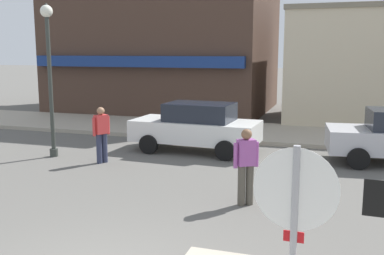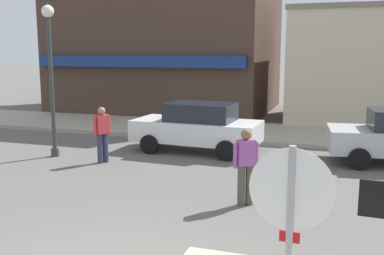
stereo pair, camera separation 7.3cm
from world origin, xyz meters
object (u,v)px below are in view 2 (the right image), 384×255
at_px(lamp_post, 50,58).
at_px(pedestrian_crossing_far, 246,165).
at_px(pedestrian_crossing_near, 102,133).
at_px(stop_sign, 290,225).
at_px(parked_car_nearest, 198,126).

xyz_separation_m(lamp_post, pedestrian_crossing_far, (6.41, -2.50, -2.09)).
xyz_separation_m(pedestrian_crossing_near, pedestrian_crossing_far, (4.62, -2.26, 0.00)).
bearing_deg(pedestrian_crossing_near, lamp_post, 172.47).
distance_m(stop_sign, lamp_post, 10.68).
bearing_deg(pedestrian_crossing_near, pedestrian_crossing_far, -26.08).
bearing_deg(pedestrian_crossing_near, parked_car_nearest, 46.57).
bearing_deg(parked_car_nearest, pedestrian_crossing_far, -61.15).
bearing_deg(stop_sign, parked_car_nearest, 112.89).
distance_m(pedestrian_crossing_near, pedestrian_crossing_far, 5.15).
xyz_separation_m(lamp_post, parked_car_nearest, (3.92, 2.02, -2.15)).
xyz_separation_m(stop_sign, parked_car_nearest, (-3.87, 9.17, -0.71)).
relative_size(stop_sign, pedestrian_crossing_far, 1.43).
bearing_deg(pedestrian_crossing_far, lamp_post, 158.70).
relative_size(lamp_post, pedestrian_crossing_near, 2.82).
height_order(lamp_post, pedestrian_crossing_far, lamp_post).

